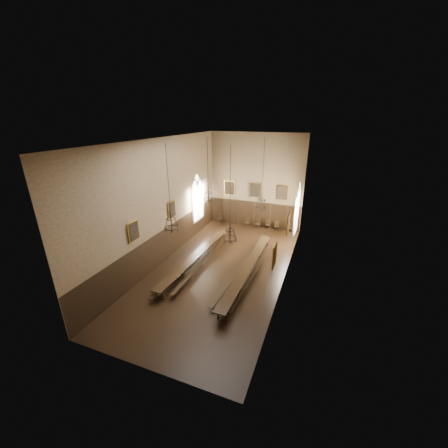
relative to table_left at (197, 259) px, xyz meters
The scene contains 32 objects.
floor 2.00m from the table_left, ahead, with size 9.00×18.00×0.02m, color black.
ceiling 8.83m from the table_left, ahead, with size 9.00×18.00×0.02m, color black.
wall_back 9.99m from the table_left, 77.62° to the left, with size 9.00×0.02×9.00m, color #8E7657.
wall_front 10.19m from the table_left, 77.92° to the right, with size 9.00×0.02×9.00m, color #8E7657.
wall_left 4.83m from the table_left, behind, with size 0.02×18.00×9.00m, color #8E7657.
wall_right 7.66m from the table_left, ahead, with size 0.02×18.00×9.00m, color #8E7657.
wainscot_panelling 2.13m from the table_left, ahead, with size 9.00×18.00×2.50m, color black, non-canonical shape.
table_left is the anchor object (origin of this frame).
table_right 4.06m from the table_left, ahead, with size 0.82×10.56×0.82m.
bench_left_outer 0.65m from the table_left, 152.71° to the right, with size 0.73×10.18×0.46m.
bench_left_inner 0.49m from the table_left, ahead, with size 0.45×9.11×0.41m.
bench_right_inner 3.40m from the table_left, ahead, with size 0.64×9.22×0.41m.
bench_right_outer 4.44m from the table_left, ahead, with size 0.58×9.22×0.41m.
chair_0 8.60m from the table_left, 100.36° to the left, with size 0.47×0.47×0.95m.
chair_3 8.54m from the table_left, 80.73° to the left, with size 0.40×0.40×0.88m.
chair_4 8.74m from the table_left, 73.71° to the left, with size 0.49×0.49×0.95m.
chair_5 9.17m from the table_left, 67.94° to the left, with size 0.45×0.45×0.93m.
chair_6 9.45m from the table_left, 62.54° to the left, with size 0.49×0.49×0.95m.
chair_7 10.04m from the table_left, 56.41° to the left, with size 0.53×0.53×0.93m.
chandelier_back_left 4.91m from the table_left, 90.80° to the left, with size 0.81×0.81×4.78m.
chandelier_back_right 6.30m from the table_left, 35.05° to the left, with size 0.92×0.92×5.14m.
chandelier_front_left 4.89m from the table_left, 92.62° to the right, with size 0.90×0.90×5.15m.
chandelier_front_right 6.03m from the table_left, 38.35° to the right, with size 0.82×0.82×5.25m.
portrait_back_0 9.39m from the table_left, 94.22° to the left, with size 1.10×0.12×1.40m.
portrait_back_1 9.57m from the table_left, 77.44° to the left, with size 1.10×0.12×1.40m.
portrait_back_2 10.42m from the table_left, 62.56° to the left, with size 1.10×0.12×1.40m.
portrait_left_0 4.19m from the table_left, 159.92° to the left, with size 0.12×1.00×1.30m.
portrait_left_1 5.46m from the table_left, 123.90° to the right, with size 0.12×1.00×1.30m.
portrait_right_0 7.20m from the table_left, ahead, with size 0.12×1.00×1.30m.
portrait_right_1 8.00m from the table_left, 29.70° to the right, with size 0.12×1.00×1.30m.
window_right 8.88m from the table_left, 40.17° to the left, with size 0.20×2.20×4.60m, color white, non-canonical shape.
window_left 6.65m from the table_left, 114.69° to the left, with size 0.20×2.20×4.60m, color white, non-canonical shape.
Camera 1 is at (6.43, -16.03, 10.35)m, focal length 22.00 mm.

